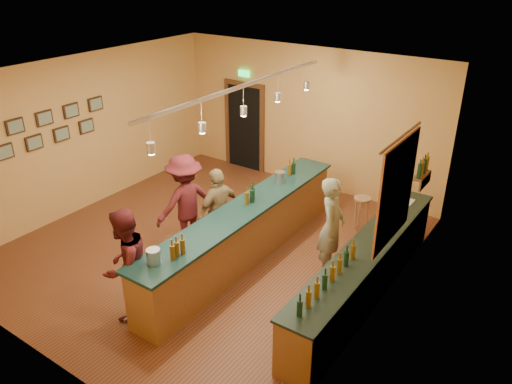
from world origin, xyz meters
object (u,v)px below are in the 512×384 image
Objects in this scene: back_counter at (365,271)px; bartender at (332,227)px; bar_stool at (362,204)px; tasting_bar at (245,230)px; customer_c at (185,202)px; customer_b at (219,211)px; customer_a at (126,265)px.

bartender reaches higher than back_counter.
bar_stool is (-0.94, 2.02, 0.05)m from back_counter.
tasting_bar is 2.83× the size of customer_c.
tasting_bar is at bearing 96.20° from bartender.
tasting_bar is (-2.18, -0.18, 0.12)m from back_counter.
back_counter is at bearing 112.77° from customer_c.
customer_c is at bearing -169.72° from tasting_bar.
bar_stool is (1.79, 2.23, -0.28)m from customer_b.
customer_a reaches higher than tasting_bar.
bar_stool is at bearing 147.54° from customer_a.
customer_b is (-2.73, -0.20, 0.33)m from back_counter.
customer_b is at bearing 122.94° from customer_c.
customer_c is at bearing -134.97° from bar_stool.
back_counter is at bearing -126.85° from bartender.
customer_b is at bearing -175.70° from back_counter.
customer_a is at bearing 130.45° from bartender.
customer_c reaches higher than bartender.
bartender is 2.03m from customer_b.
customer_a is 2.08m from customer_c.
tasting_bar is 2.91× the size of bartender.
customer_c is (-3.35, -0.39, 0.42)m from back_counter.
customer_a is 2.58× the size of bar_stool.
bartender is at bearing -84.24° from bar_stool.
bartender reaches higher than customer_b.
tasting_bar reaches higher than back_counter.
customer_b reaches higher than bar_stool.
bartender is at bearing 114.05° from customer_b.
bartender reaches higher than bar_stool.
bartender is at bearing 156.78° from back_counter.
back_counter is 0.92m from bartender.
customer_c is at bearing -64.28° from customer_b.
customer_b is 2.40× the size of bar_stool.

